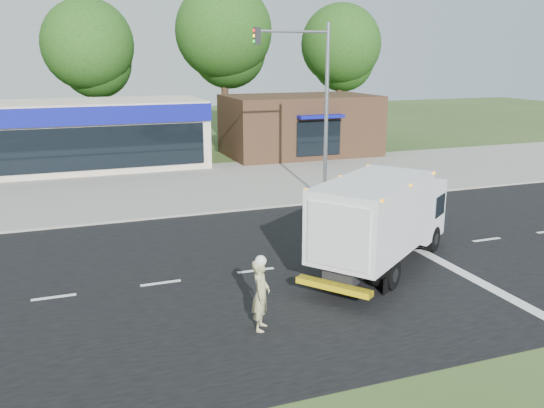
# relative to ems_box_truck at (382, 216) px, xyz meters

# --- Properties ---
(ground) EXTENTS (120.00, 120.00, 0.00)m
(ground) POSITION_rel_ems_box_truck_xyz_m (-0.79, 1.15, -1.75)
(ground) COLOR #385123
(ground) RESTS_ON ground
(road_asphalt) EXTENTS (60.00, 14.00, 0.02)m
(road_asphalt) POSITION_rel_ems_box_truck_xyz_m (-0.79, 1.15, -1.75)
(road_asphalt) COLOR black
(road_asphalt) RESTS_ON ground
(sidewalk) EXTENTS (60.00, 2.40, 0.12)m
(sidewalk) POSITION_rel_ems_box_truck_xyz_m (-0.79, 9.35, -1.69)
(sidewalk) COLOR gray
(sidewalk) RESTS_ON ground
(parking_apron) EXTENTS (60.00, 9.00, 0.02)m
(parking_apron) POSITION_rel_ems_box_truck_xyz_m (-0.79, 15.15, -1.74)
(parking_apron) COLOR gray
(parking_apron) RESTS_ON ground
(lane_markings) EXTENTS (55.20, 7.00, 0.01)m
(lane_markings) POSITION_rel_ems_box_truck_xyz_m (0.56, -0.20, -1.73)
(lane_markings) COLOR silver
(lane_markings) RESTS_ON road_asphalt
(ems_box_truck) EXTENTS (6.74, 5.78, 3.04)m
(ems_box_truck) POSITION_rel_ems_box_truck_xyz_m (0.00, 0.00, 0.00)
(ems_box_truck) COLOR black
(ems_box_truck) RESTS_ON ground
(emergency_worker) EXTENTS (0.71, 0.80, 1.94)m
(emergency_worker) POSITION_rel_ems_box_truck_xyz_m (-4.95, -2.67, -0.80)
(emergency_worker) COLOR tan
(emergency_worker) RESTS_ON ground
(retail_strip_mall) EXTENTS (18.00, 6.20, 4.00)m
(retail_strip_mall) POSITION_rel_ems_box_truck_xyz_m (-9.79, 21.08, 0.26)
(retail_strip_mall) COLOR beige
(retail_strip_mall) RESTS_ON ground
(brown_storefront) EXTENTS (10.00, 6.70, 4.00)m
(brown_storefront) POSITION_rel_ems_box_truck_xyz_m (6.21, 21.13, 0.25)
(brown_storefront) COLOR #382316
(brown_storefront) RESTS_ON ground
(traffic_signal_pole) EXTENTS (3.51, 0.25, 8.00)m
(traffic_signal_pole) POSITION_rel_ems_box_truck_xyz_m (1.56, 8.75, 3.17)
(traffic_signal_pole) COLOR gray
(traffic_signal_pole) RESTS_ON ground
(background_trees) EXTENTS (36.77, 7.39, 12.10)m
(background_trees) POSITION_rel_ems_box_truck_xyz_m (-1.64, 29.32, 5.63)
(background_trees) COLOR #332114
(background_trees) RESTS_ON ground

